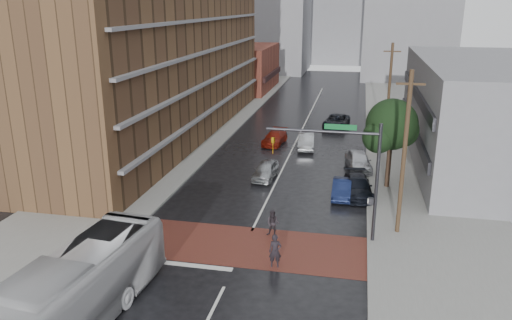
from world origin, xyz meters
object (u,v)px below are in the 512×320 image
Objects in this scene: car_travel_a at (266,170)px; car_parked_far at (358,161)px; suv_travel at (336,121)px; pedestrian_a at (275,251)px; car_travel_b at (306,141)px; pedestrian_b at (273,223)px; car_parked_near at (342,189)px; transit_bus at (66,299)px; car_parked_mid at (357,186)px; car_travel_c at (275,138)px.

car_parked_far reaches higher than car_travel_a.
car_travel_a is at bearing -96.27° from suv_travel.
car_parked_far is (7.27, 3.70, 0.11)m from car_travel_a.
car_travel_b is at bearing 80.18° from pedestrian_a.
pedestrian_b reaches higher than car_parked_near.
car_travel_b reaches higher than car_parked_near.
suv_travel is 21.33m from car_parked_near.
transit_bus reaches higher than car_travel_a.
transit_bus is 2.84× the size of car_travel_b.
pedestrian_b is 19.44m from car_travel_b.
car_parked_far is (4.15, 17.50, -0.13)m from pedestrian_a.
car_travel_a is at bearing 155.42° from car_parked_near.
car_parked_mid is (4.15, 11.50, -0.22)m from pedestrian_a.
car_parked_far is at bearing 64.62° from pedestrian_a.
car_travel_b is (2.23, 9.28, 0.03)m from car_travel_a.
car_travel_c is (-3.25, 0.99, -0.07)m from car_travel_b.
car_travel_b is 12.63m from car_parked_mid.
car_parked_near is at bearing -54.79° from car_travel_c.
pedestrian_a is 0.35× the size of suv_travel.
suv_travel is 14.99m from car_parked_far.
pedestrian_a is 14.15m from car_travel_a.
transit_bus reaches higher than car_parked_mid.
pedestrian_b is 28.71m from suv_travel.
car_travel_a reaches higher than car_travel_c.
car_travel_a is 1.05× the size of car_parked_near.
car_parked_mid is at bearing -74.93° from suv_travel.
car_parked_near is (6.17, -2.81, -0.06)m from car_travel_a.
transit_bus is at bearing -128.68° from car_parked_mid.
car_travel_c is at bearing 87.73° from pedestrian_a.
pedestrian_b is at bearing -119.72° from car_parked_far.
transit_bus is at bearing -115.16° from pedestrian_b.
car_travel_b is at bearing 82.79° from transit_bus.
pedestrian_b reaches higher than car_travel_b.
car_parked_mid is at bearing 25.05° from car_parked_near.
car_travel_b reaches higher than car_parked_mid.
pedestrian_a is at bearing -84.85° from suv_travel.
transit_bus reaches higher than pedestrian_a.
pedestrian_a reaches higher than car_travel_a.
pedestrian_b reaches higher than car_parked_mid.
car_parked_near is at bearing 62.44° from pedestrian_a.
car_parked_far is (4.91, 13.86, -0.03)m from pedestrian_b.
car_travel_c is 14.92m from car_parked_near.
transit_bus reaches higher than suv_travel.
car_parked_far is (1.10, 6.52, 0.16)m from car_parked_near.
car_travel_b is 3.39m from car_travel_c.
car_parked_far is (2.62, -14.76, 0.06)m from suv_travel.
car_parked_mid is at bearing 58.11° from pedestrian_a.
pedestrian_b reaches higher than car_travel_a.
car_parked_mid is (4.91, 7.86, -0.12)m from pedestrian_b.
pedestrian_b is 0.35× the size of car_parked_far.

